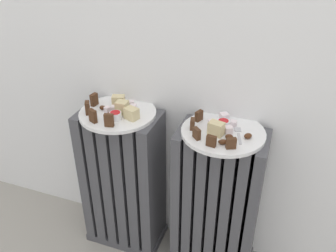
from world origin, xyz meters
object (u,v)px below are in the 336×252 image
(radiator_right, at_px, (216,205))
(jam_bowl_left, at_px, (115,115))
(jam_bowl_right, at_px, (223,124))
(fork, at_px, (239,134))
(plate_right, at_px, (223,132))
(plate_left, at_px, (118,113))
(radiator_left, at_px, (123,182))

(radiator_right, relative_size, jam_bowl_left, 14.38)
(jam_bowl_right, distance_m, fork, 0.06)
(jam_bowl_right, bearing_deg, plate_right, -74.31)
(plate_left, relative_size, fork, 2.83)
(fork, bearing_deg, radiator_left, 179.18)
(radiator_left, xyz_separation_m, jam_bowl_right, (0.36, 0.02, 0.32))
(plate_right, height_order, fork, fork)
(plate_left, height_order, fork, fork)
(radiator_left, bearing_deg, jam_bowl_right, 2.89)
(radiator_left, height_order, jam_bowl_right, jam_bowl_right)
(plate_left, xyz_separation_m, fork, (0.41, -0.01, 0.01))
(radiator_right, relative_size, jam_bowl_right, 14.90)
(radiator_left, bearing_deg, plate_right, 0.00)
(plate_right, relative_size, fork, 2.83)
(radiator_right, height_order, plate_right, plate_right)
(radiator_left, bearing_deg, radiator_right, 0.00)
(radiator_right, distance_m, jam_bowl_left, 0.48)
(plate_right, distance_m, fork, 0.05)
(jam_bowl_left, height_order, fork, jam_bowl_left)
(jam_bowl_left, bearing_deg, radiator_left, 109.60)
(jam_bowl_right, xyz_separation_m, fork, (0.05, -0.02, -0.01))
(jam_bowl_left, height_order, jam_bowl_right, jam_bowl_right)
(radiator_left, relative_size, radiator_right, 1.00)
(plate_right, bearing_deg, jam_bowl_left, -172.22)
(radiator_left, height_order, radiator_right, same)
(radiator_left, xyz_separation_m, radiator_right, (0.36, 0.00, -0.00))
(plate_left, height_order, jam_bowl_left, jam_bowl_left)
(radiator_left, xyz_separation_m, jam_bowl_left, (0.02, -0.05, 0.32))
(plate_right, xyz_separation_m, fork, (0.05, -0.01, 0.01))
(plate_right, bearing_deg, jam_bowl_right, 105.69)
(radiator_right, xyz_separation_m, jam_bowl_left, (-0.35, -0.05, 0.32))
(jam_bowl_left, bearing_deg, plate_left, 109.60)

